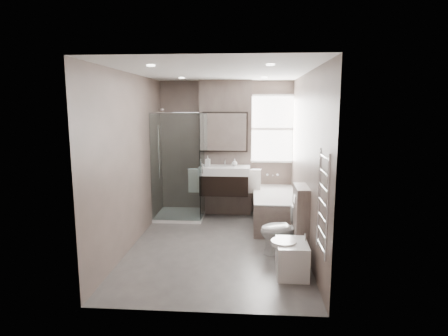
# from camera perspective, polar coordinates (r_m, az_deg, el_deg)

# --- Properties ---
(room) EXTENTS (2.70, 3.90, 2.70)m
(room) POSITION_cam_1_polar(r_m,az_deg,el_deg) (5.55, -0.96, 0.95)
(room) COLOR #55514E
(room) RESTS_ON ground
(vanity_pier) EXTENTS (1.00, 0.25, 2.60)m
(vanity_pier) POSITION_cam_1_polar(r_m,az_deg,el_deg) (7.30, 0.26, 3.02)
(vanity_pier) COLOR #655750
(vanity_pier) RESTS_ON ground
(vanity) EXTENTS (0.95, 0.47, 0.66)m
(vanity) POSITION_cam_1_polar(r_m,az_deg,el_deg) (7.05, 0.06, -1.83)
(vanity) COLOR black
(vanity) RESTS_ON vanity_pier
(mirror_cabinet) EXTENTS (0.86, 0.08, 0.76)m
(mirror_cabinet) POSITION_cam_1_polar(r_m,az_deg,el_deg) (7.11, 0.17, 5.51)
(mirror_cabinet) COLOR black
(mirror_cabinet) RESTS_ON vanity_pier
(towel_left) EXTENTS (0.24, 0.06, 0.44)m
(towel_left) POSITION_cam_1_polar(r_m,az_deg,el_deg) (7.09, -4.47, -1.95)
(towel_left) COLOR white
(towel_left) RESTS_ON vanity_pier
(towel_right) EXTENTS (0.24, 0.06, 0.44)m
(towel_right) POSITION_cam_1_polar(r_m,az_deg,el_deg) (7.01, 4.62, -2.08)
(towel_right) COLOR white
(towel_right) RESTS_ON vanity_pier
(shower_enclosure) EXTENTS (0.90, 0.90, 2.00)m
(shower_enclosure) POSITION_cam_1_polar(r_m,az_deg,el_deg) (7.12, -6.04, -3.82)
(shower_enclosure) COLOR white
(shower_enclosure) RESTS_ON ground
(bathtub) EXTENTS (0.75, 1.60, 0.57)m
(bathtub) POSITION_cam_1_polar(r_m,az_deg,el_deg) (6.83, 7.68, -5.96)
(bathtub) COLOR #655750
(bathtub) RESTS_ON ground
(window) EXTENTS (0.98, 0.06, 1.33)m
(window) POSITION_cam_1_polar(r_m,az_deg,el_deg) (7.37, 7.35, 5.93)
(window) COLOR white
(window) RESTS_ON room
(toilet) EXTENTS (0.76, 0.58, 0.69)m
(toilet) POSITION_cam_1_polar(r_m,az_deg,el_deg) (5.58, 8.99, -9.25)
(toilet) COLOR white
(toilet) RESTS_ON ground
(cistern_box) EXTENTS (0.19, 0.55, 1.00)m
(cistern_box) POSITION_cam_1_polar(r_m,az_deg,el_deg) (5.51, 11.58, -7.84)
(cistern_box) COLOR #655750
(cistern_box) RESTS_ON ground
(bidet) EXTENTS (0.46, 0.53, 0.55)m
(bidet) POSITION_cam_1_polar(r_m,az_deg,el_deg) (4.94, 10.21, -13.28)
(bidet) COLOR white
(bidet) RESTS_ON ground
(towel_radiator) EXTENTS (0.03, 0.49, 1.10)m
(towel_radiator) POSITION_cam_1_polar(r_m,az_deg,el_deg) (4.07, 14.88, -5.14)
(towel_radiator) COLOR silver
(towel_radiator) RESTS_ON room
(soap_bottle_a) EXTENTS (0.09, 0.09, 0.20)m
(soap_bottle_a) POSITION_cam_1_polar(r_m,az_deg,el_deg) (7.01, -2.50, 1.08)
(soap_bottle_a) COLOR white
(soap_bottle_a) RESTS_ON vanity
(soap_bottle_b) EXTENTS (0.10, 0.10, 0.13)m
(soap_bottle_b) POSITION_cam_1_polar(r_m,az_deg,el_deg) (7.04, 1.61, 0.86)
(soap_bottle_b) COLOR white
(soap_bottle_b) RESTS_ON vanity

